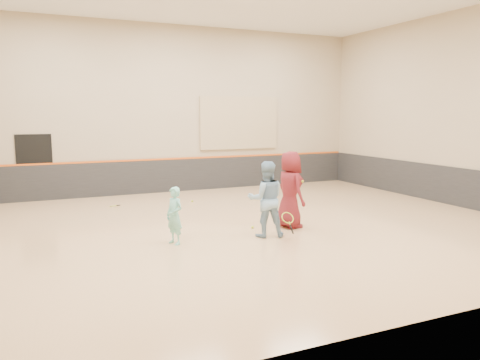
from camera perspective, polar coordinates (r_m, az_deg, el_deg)
name	(u,v)px	position (r m, az deg, el deg)	size (l,w,h in m)	color
room	(233,196)	(11.72, -0.81, -1.99)	(15.04, 12.04, 6.22)	tan
wainscot_back	(169,176)	(17.33, -8.60, 0.53)	(14.90, 0.04, 1.20)	#232326
wainscot_right	(451,186)	(16.18, 24.31, -0.65)	(0.04, 11.90, 1.20)	#232326
accent_stripe	(169,159)	(17.25, -8.63, 2.56)	(14.90, 0.03, 0.06)	#D85914
acoustic_panel	(239,123)	(18.11, -0.08, 6.98)	(3.20, 0.08, 2.00)	tan
doorway	(35,168)	(16.68, -23.72, 1.36)	(1.10, 0.05, 2.20)	black
girl	(175,216)	(10.42, -7.98, -4.32)	(0.47, 0.31, 1.28)	#7FDDCF
instructor	(266,199)	(10.91, 3.19, -2.35)	(0.87, 0.67, 1.78)	#7FA5C5
young_man	(290,189)	(11.85, 6.13, -1.16)	(0.95, 0.62, 1.94)	maroon
held_racket	(288,218)	(10.79, 5.82, -4.61)	(0.47, 0.47, 0.53)	gold
spare_racket	(114,204)	(15.07, -15.10, -2.82)	(0.62, 0.62, 0.16)	#AECD2D
ball_under_racket	(253,227)	(11.81, 1.54, -5.77)	(0.07, 0.07, 0.07)	#D3EA36
ball_in_hand	(302,181)	(11.74, 7.62, -0.15)	(0.07, 0.07, 0.07)	gold
ball_beside_spare	(192,201)	(15.33, -5.84, -2.57)	(0.07, 0.07, 0.07)	#B6D030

